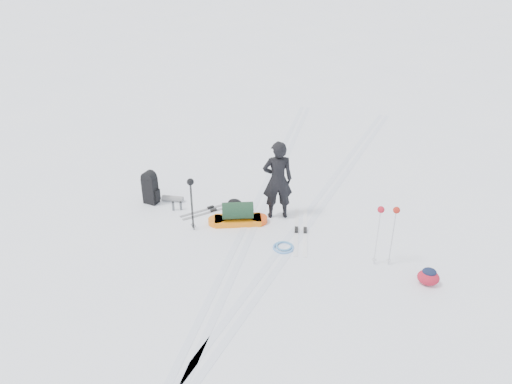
% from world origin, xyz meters
% --- Properties ---
extents(ground, '(200.00, 200.00, 0.00)m').
position_xyz_m(ground, '(0.00, 0.00, 0.00)').
color(ground, white).
rests_on(ground, ground).
extents(ski_tracks, '(3.38, 17.97, 0.01)m').
position_xyz_m(ski_tracks, '(0.61, 0.88, 0.00)').
color(ski_tracks, silver).
rests_on(ski_tracks, ground).
extents(skier, '(0.84, 0.71, 1.96)m').
position_xyz_m(skier, '(0.48, 0.70, 0.98)').
color(skier, black).
rests_on(skier, ground).
extents(pulk_sled, '(1.46, 0.89, 0.54)m').
position_xyz_m(pulk_sled, '(-0.32, 0.12, 0.21)').
color(pulk_sled, orange).
rests_on(pulk_sled, ground).
extents(expedition_rucksack, '(0.95, 0.49, 0.89)m').
position_xyz_m(expedition_rucksack, '(-2.69, 0.42, 0.41)').
color(expedition_rucksack, black).
rests_on(expedition_rucksack, ground).
extents(ski_poles_black, '(0.16, 0.16, 1.31)m').
position_xyz_m(ski_poles_black, '(-1.22, -0.44, 1.07)').
color(ski_poles_black, black).
rests_on(ski_poles_black, ground).
extents(ski_poles_silver, '(0.43, 0.21, 1.38)m').
position_xyz_m(ski_poles_silver, '(3.07, -0.53, 1.15)').
color(ski_poles_silver, silver).
rests_on(ski_poles_silver, ground).
extents(touring_skis_grey, '(1.28, 1.37, 0.06)m').
position_xyz_m(touring_skis_grey, '(-1.14, 0.51, 0.01)').
color(touring_skis_grey, gray).
rests_on(touring_skis_grey, ground).
extents(touring_skis_white, '(0.72, 2.05, 0.07)m').
position_xyz_m(touring_skis_white, '(1.19, 0.19, 0.02)').
color(touring_skis_white, silver).
rests_on(touring_skis_white, ground).
extents(rope_coil, '(0.62, 0.62, 0.06)m').
position_xyz_m(rope_coil, '(0.98, -0.57, 0.03)').
color(rope_coil, '#568ED0').
rests_on(rope_coil, ground).
extents(small_daypack, '(0.47, 0.37, 0.37)m').
position_xyz_m(small_daypack, '(4.00, -0.93, 0.18)').
color(small_daypack, maroon).
rests_on(small_daypack, ground).
extents(thermos_pair, '(0.25, 0.16, 0.25)m').
position_xyz_m(thermos_pair, '(-1.97, 0.24, 0.12)').
color(thermos_pair, '#515458').
rests_on(thermos_pair, ground).
extents(stuff_sack, '(0.38, 0.29, 0.23)m').
position_xyz_m(stuff_sack, '(-0.64, 0.79, 0.11)').
color(stuff_sack, black).
rests_on(stuff_sack, ground).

